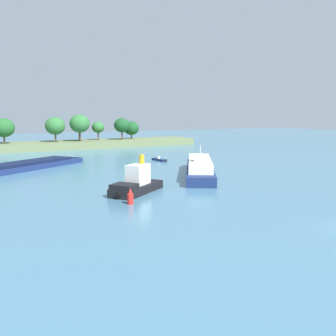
% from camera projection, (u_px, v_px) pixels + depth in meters
% --- Properties ---
extents(treeline_island, '(91.64, 13.07, 10.26)m').
position_uv_depth(treeline_island, '(58.00, 140.00, 110.46)').
color(treeline_island, '#66754C').
rests_on(treeline_island, ground).
extents(fishing_skiff, '(1.36, 5.22, 0.94)m').
position_uv_depth(fishing_skiff, '(159.00, 160.00, 81.85)').
color(fishing_skiff, navy).
rests_on(fishing_skiff, ground).
extents(tugboat, '(9.24, 7.81, 4.87)m').
position_uv_depth(tugboat, '(136.00, 183.00, 47.80)').
color(tugboat, black).
rests_on(tugboat, ground).
extents(cargo_barge, '(29.16, 21.69, 5.58)m').
position_uv_depth(cargo_barge, '(10.00, 167.00, 65.75)').
color(cargo_barge, navy).
rests_on(cargo_barge, ground).
extents(white_riverboat, '(16.33, 21.46, 5.25)m').
position_uv_depth(white_riverboat, '(200.00, 168.00, 62.06)').
color(white_riverboat, navy).
rests_on(white_riverboat, ground).
extents(channel_buoy_red, '(0.70, 0.70, 1.90)m').
position_uv_depth(channel_buoy_red, '(130.00, 197.00, 41.71)').
color(channel_buoy_red, red).
rests_on(channel_buoy_red, ground).
extents(channel_buoy_green, '(0.70, 0.70, 1.90)m').
position_uv_depth(channel_buoy_green, '(133.00, 167.00, 66.61)').
color(channel_buoy_green, green).
rests_on(channel_buoy_green, ground).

